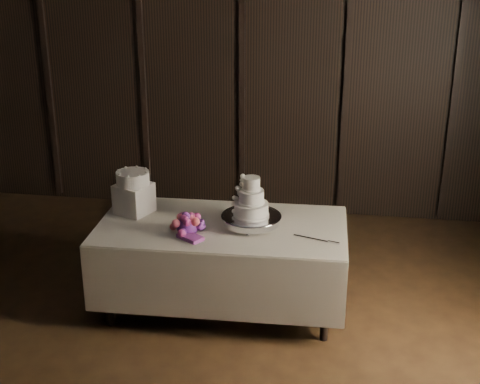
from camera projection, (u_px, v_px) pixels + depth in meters
name	position (u px, v px, depth m)	size (l,w,h in m)	color
room	(151.00, 195.00, 3.92)	(6.08, 7.08, 3.08)	black
display_table	(222.00, 263.00, 5.47)	(2.02, 1.10, 0.76)	silver
cake_stand	(251.00, 221.00, 5.31)	(0.48, 0.48, 0.09)	silver
wedding_cake	(248.00, 201.00, 5.24)	(0.30, 0.27, 0.32)	white
bouquet	(187.00, 224.00, 5.19)	(0.32, 0.42, 0.20)	#DC4D69
box_pedestal	(134.00, 198.00, 5.55)	(0.26, 0.26, 0.25)	white
small_cake	(133.00, 178.00, 5.48)	(0.27, 0.27, 0.11)	white
cake_knife	(311.00, 238.00, 5.09)	(0.37, 0.02, 0.01)	silver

